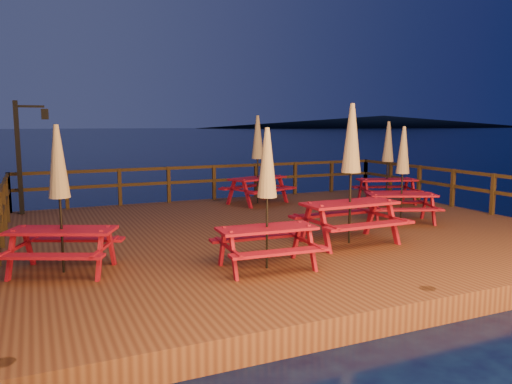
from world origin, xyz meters
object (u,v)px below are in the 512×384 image
picnic_table_0 (402,173)px  picnic_table_2 (267,196)px  picnic_table_1 (60,197)px  lamp_post (25,147)px

picnic_table_0 → picnic_table_2: 5.17m
picnic_table_0 → picnic_table_1: picnic_table_1 is taller
lamp_post → picnic_table_0: bearing=-31.2°
lamp_post → picnic_table_1: size_ratio=1.25×
picnic_table_1 → picnic_table_2: (3.12, -1.16, -0.03)m
lamp_post → picnic_table_0: 9.78m
picnic_table_2 → picnic_table_1: bearing=163.1°
lamp_post → picnic_table_0: (8.35, -5.06, -0.58)m
lamp_post → picnic_table_2: bearing=-63.2°
picnic_table_0 → picnic_table_2: picnic_table_2 is taller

